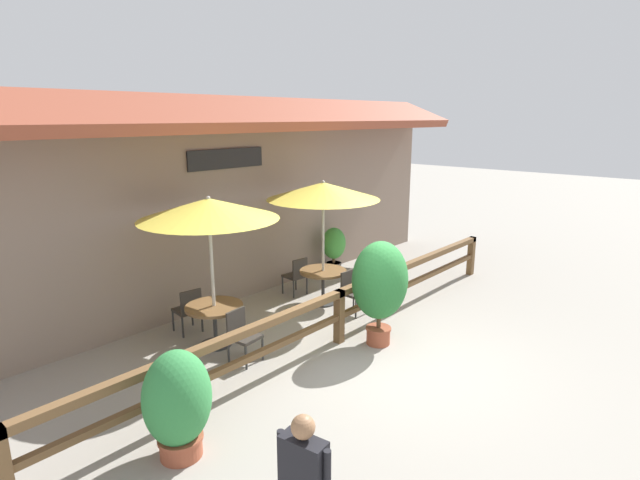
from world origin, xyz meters
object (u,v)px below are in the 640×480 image
potted_plant_entrance_palm (334,247)px  patio_umbrella_near (209,209)px  dining_table_near (214,313)px  patio_umbrella_middle (323,191)px  potted_plant_broad_leaf (380,283)px  chair_near_wallside (188,308)px  dining_table_middle (323,277)px  chair_near_streetside (242,333)px  pedestrian (304,473)px  chair_middle_streetside (352,290)px  potted_plant_tall_tropical (178,403)px  chair_middle_wallside (297,274)px

potted_plant_entrance_palm → patio_umbrella_near: bearing=-167.1°
dining_table_near → patio_umbrella_middle: (2.71, -0.07, 1.79)m
potted_plant_broad_leaf → potted_plant_entrance_palm: 3.91m
patio_umbrella_middle → chair_near_wallside: bearing=162.7°
patio_umbrella_near → patio_umbrella_middle: same height
dining_table_near → potted_plant_entrance_palm: potted_plant_entrance_palm is taller
dining_table_middle → chair_near_streetside: bearing=-165.8°
potted_plant_entrance_palm → pedestrian: pedestrian is taller
dining_table_near → chair_near_wallside: bearing=90.1°
chair_middle_streetside → potted_plant_tall_tropical: potted_plant_tall_tropical is taller
dining_table_near → dining_table_middle: same height
chair_middle_wallside → potted_plant_tall_tropical: bearing=35.9°
chair_middle_wallside → dining_table_middle: bearing=95.6°
potted_plant_broad_leaf → potted_plant_entrance_palm: size_ratio=1.52×
chair_near_streetside → patio_umbrella_middle: 3.42m
patio_umbrella_middle → chair_middle_streetside: 2.06m
chair_near_wallside → pedestrian: pedestrian is taller
patio_umbrella_middle → potted_plant_tall_tropical: bearing=-157.5°
chair_near_wallside → pedestrian: bearing=73.5°
chair_near_streetside → chair_middle_streetside: same height
chair_near_wallside → dining_table_middle: chair_near_wallside is taller
chair_near_streetside → dining_table_middle: (2.76, 0.70, 0.11)m
potted_plant_tall_tropical → pedestrian: size_ratio=0.88×
potted_plant_broad_leaf → patio_umbrella_near: bearing=132.7°
patio_umbrella_near → patio_umbrella_middle: 2.71m
patio_umbrella_near → chair_middle_streetside: patio_umbrella_near is taller
dining_table_middle → pedestrian: size_ratio=0.65×
chair_near_streetside → potted_plant_tall_tropical: bearing=-154.0°
dining_table_near → potted_plant_broad_leaf: size_ratio=0.54×
potted_plant_tall_tropical → chair_near_wallside: bearing=54.2°
chair_near_wallside → potted_plant_broad_leaf: 3.46m
patio_umbrella_near → pedestrian: (-2.16, -4.11, -1.42)m
potted_plant_entrance_palm → chair_middle_wallside: bearing=-169.7°
chair_middle_wallside → potted_plant_broad_leaf: (-0.82, -2.75, 0.64)m
patio_umbrella_middle → chair_middle_wallside: 2.06m
dining_table_middle → potted_plant_tall_tropical: potted_plant_tall_tropical is taller
dining_table_middle → potted_plant_tall_tropical: size_ratio=0.74×
potted_plant_broad_leaf → pedestrian: size_ratio=1.22×
chair_near_streetside → chair_near_wallside: same height
chair_near_streetside → potted_plant_broad_leaf: potted_plant_broad_leaf is taller
pedestrian → chair_middle_streetside: bearing=115.7°
dining_table_middle → chair_middle_wallside: chair_middle_wallside is taller
chair_near_streetside → potted_plant_entrance_palm: potted_plant_entrance_palm is taller
chair_near_wallside → chair_middle_streetside: (2.71, -1.62, 0.00)m
potted_plant_broad_leaf → pedestrian: potted_plant_broad_leaf is taller
patio_umbrella_near → pedestrian: 4.86m
dining_table_near → potted_plant_broad_leaf: potted_plant_broad_leaf is taller
chair_middle_streetside → pedestrian: size_ratio=0.57×
chair_near_streetside → potted_plant_broad_leaf: (1.94, -1.28, 0.64)m
chair_near_wallside → potted_plant_tall_tropical: size_ratio=0.64×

